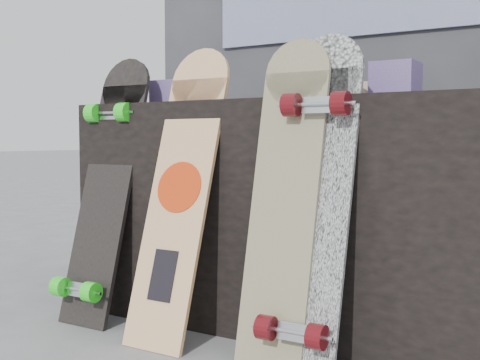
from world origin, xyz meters
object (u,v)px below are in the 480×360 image
Objects in this scene: longboard_geisha at (181,183)px; longboard_cascadia at (313,194)px; vendor_table at (300,213)px; longboard_celtic at (286,189)px; skateboard_dark at (106,183)px.

longboard_geisha is 0.48m from longboard_cascadia.
longboard_geisha is at bearing -126.25° from vendor_table.
longboard_cascadia is at bearing 0.13° from longboard_celtic.
longboard_cascadia is (0.22, -0.37, 0.11)m from vendor_table.
longboard_celtic is (0.13, -0.37, 0.12)m from vendor_table.
skateboard_dark is (-0.64, -0.32, 0.11)m from vendor_table.
longboard_geisha is at bearing 178.73° from longboard_celtic.
longboard_geisha reaches higher than skateboard_dark.
skateboard_dark is at bearing 176.90° from longboard_cascadia.
longboard_celtic reaches higher than vendor_table.
longboard_cascadia is 1.01× the size of skateboard_dark.
skateboard_dark is (-0.38, 0.04, -0.01)m from longboard_geisha.
longboard_geisha reaches higher than vendor_table.
longboard_celtic is 0.09m from longboard_cascadia.
longboard_geisha is 0.38m from skateboard_dark.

